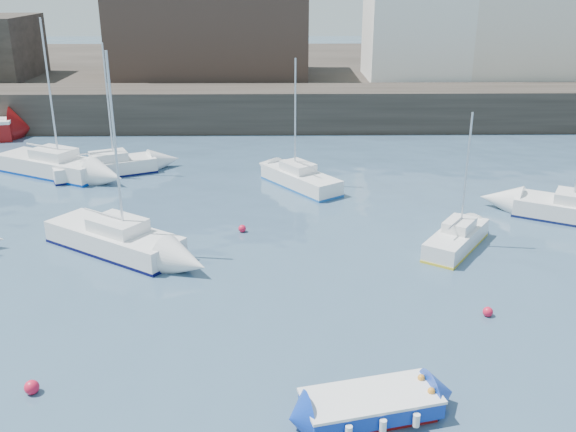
{
  "coord_description": "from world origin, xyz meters",
  "views": [
    {
      "loc": [
        -0.38,
        -13.24,
        11.11
      ],
      "look_at": [
        0.0,
        12.0,
        1.5
      ],
      "focal_mm": 40.0,
      "sensor_mm": 36.0,
      "label": 1
    }
  ],
  "objects_px": {
    "sailboat_f": "(300,179)",
    "buoy_near": "(33,393)",
    "sailboat_b": "(115,239)",
    "buoy_mid": "(487,316)",
    "blue_dinghy": "(371,404)",
    "buoy_far": "(242,232)",
    "sailboat_h": "(105,167)",
    "sailboat_c": "(457,238)",
    "sailboat_e": "(52,165)"
  },
  "relations": [
    {
      "from": "sailboat_f",
      "to": "buoy_near",
      "type": "bearing_deg",
      "value": -113.92
    },
    {
      "from": "sailboat_b",
      "to": "buoy_mid",
      "type": "distance_m",
      "value": 15.32
    },
    {
      "from": "blue_dinghy",
      "to": "buoy_mid",
      "type": "height_order",
      "value": "blue_dinghy"
    },
    {
      "from": "sailboat_b",
      "to": "buoy_far",
      "type": "bearing_deg",
      "value": 20.87
    },
    {
      "from": "sailboat_f",
      "to": "sailboat_h",
      "type": "relative_size",
      "value": 0.92
    },
    {
      "from": "sailboat_h",
      "to": "buoy_near",
      "type": "xyz_separation_m",
      "value": [
        3.15,
        -20.88,
        -0.49
      ]
    },
    {
      "from": "blue_dinghy",
      "to": "sailboat_f",
      "type": "height_order",
      "value": "sailboat_f"
    },
    {
      "from": "buoy_near",
      "to": "buoy_mid",
      "type": "height_order",
      "value": "buoy_near"
    },
    {
      "from": "blue_dinghy",
      "to": "sailboat_b",
      "type": "height_order",
      "value": "sailboat_b"
    },
    {
      "from": "blue_dinghy",
      "to": "sailboat_h",
      "type": "height_order",
      "value": "sailboat_h"
    },
    {
      "from": "sailboat_b",
      "to": "buoy_near",
      "type": "bearing_deg",
      "value": -90.06
    },
    {
      "from": "buoy_far",
      "to": "blue_dinghy",
      "type": "bearing_deg",
      "value": -72.66
    },
    {
      "from": "sailboat_c",
      "to": "sailboat_f",
      "type": "height_order",
      "value": "sailboat_f"
    },
    {
      "from": "blue_dinghy",
      "to": "sailboat_c",
      "type": "bearing_deg",
      "value": 64.92
    },
    {
      "from": "sailboat_c",
      "to": "sailboat_e",
      "type": "bearing_deg",
      "value": 152.07
    },
    {
      "from": "sailboat_c",
      "to": "sailboat_b",
      "type": "bearing_deg",
      "value": -179.86
    },
    {
      "from": "sailboat_c",
      "to": "sailboat_e",
      "type": "xyz_separation_m",
      "value": [
        -20.89,
        11.07,
        0.13
      ]
    },
    {
      "from": "buoy_mid",
      "to": "sailboat_e",
      "type": "bearing_deg",
      "value": 140.47
    },
    {
      "from": "sailboat_b",
      "to": "sailboat_h",
      "type": "bearing_deg",
      "value": 106.1
    },
    {
      "from": "blue_dinghy",
      "to": "sailboat_b",
      "type": "xyz_separation_m",
      "value": [
        -9.39,
        11.08,
        0.16
      ]
    },
    {
      "from": "sailboat_h",
      "to": "buoy_far",
      "type": "height_order",
      "value": "sailboat_h"
    },
    {
      "from": "buoy_near",
      "to": "sailboat_f",
      "type": "bearing_deg",
      "value": 66.08
    },
    {
      "from": "buoy_near",
      "to": "buoy_far",
      "type": "distance_m",
      "value": 13.06
    },
    {
      "from": "sailboat_e",
      "to": "sailboat_h",
      "type": "relative_size",
      "value": 1.18
    },
    {
      "from": "sailboat_h",
      "to": "buoy_mid",
      "type": "xyz_separation_m",
      "value": [
        17.33,
        -16.75,
        -0.49
      ]
    },
    {
      "from": "buoy_near",
      "to": "sailboat_e",
      "type": "bearing_deg",
      "value": 106.66
    },
    {
      "from": "buoy_mid",
      "to": "buoy_far",
      "type": "relative_size",
      "value": 1.0
    },
    {
      "from": "sailboat_b",
      "to": "buoy_mid",
      "type": "relative_size",
      "value": 23.78
    },
    {
      "from": "sailboat_e",
      "to": "sailboat_b",
      "type": "bearing_deg",
      "value": -60.43
    },
    {
      "from": "blue_dinghy",
      "to": "sailboat_c",
      "type": "distance_m",
      "value": 12.27
    },
    {
      "from": "sailboat_c",
      "to": "sailboat_h",
      "type": "relative_size",
      "value": 0.78
    },
    {
      "from": "sailboat_c",
      "to": "buoy_near",
      "type": "xyz_separation_m",
      "value": [
        -14.6,
        -9.95,
        -0.45
      ]
    },
    {
      "from": "buoy_near",
      "to": "buoy_far",
      "type": "relative_size",
      "value": 1.18
    },
    {
      "from": "blue_dinghy",
      "to": "buoy_far",
      "type": "height_order",
      "value": "blue_dinghy"
    },
    {
      "from": "buoy_mid",
      "to": "blue_dinghy",
      "type": "bearing_deg",
      "value": -132.12
    },
    {
      "from": "sailboat_b",
      "to": "sailboat_h",
      "type": "height_order",
      "value": "sailboat_b"
    },
    {
      "from": "blue_dinghy",
      "to": "sailboat_f",
      "type": "bearing_deg",
      "value": 93.55
    },
    {
      "from": "sailboat_c",
      "to": "sailboat_f",
      "type": "xyz_separation_m",
      "value": [
        -6.42,
        8.49,
        0.04
      ]
    },
    {
      "from": "blue_dinghy",
      "to": "buoy_far",
      "type": "relative_size",
      "value": 11.04
    },
    {
      "from": "buoy_mid",
      "to": "buoy_far",
      "type": "xyz_separation_m",
      "value": [
        -8.88,
        7.81,
        0.0
      ]
    },
    {
      "from": "blue_dinghy",
      "to": "buoy_near",
      "type": "height_order",
      "value": "blue_dinghy"
    },
    {
      "from": "buoy_near",
      "to": "buoy_mid",
      "type": "distance_m",
      "value": 14.77
    },
    {
      "from": "blue_dinghy",
      "to": "sailboat_h",
      "type": "xyz_separation_m",
      "value": [
        -12.55,
        22.04,
        0.1
      ]
    },
    {
      "from": "sailboat_b",
      "to": "buoy_far",
      "type": "distance_m",
      "value": 5.69
    },
    {
      "from": "blue_dinghy",
      "to": "sailboat_e",
      "type": "relative_size",
      "value": 0.44
    },
    {
      "from": "blue_dinghy",
      "to": "buoy_near",
      "type": "xyz_separation_m",
      "value": [
        -9.4,
        1.16,
        -0.39
      ]
    },
    {
      "from": "sailboat_c",
      "to": "buoy_far",
      "type": "bearing_deg",
      "value": 167.95
    },
    {
      "from": "blue_dinghy",
      "to": "sailboat_h",
      "type": "bearing_deg",
      "value": 119.65
    },
    {
      "from": "sailboat_c",
      "to": "buoy_far",
      "type": "distance_m",
      "value": 9.51
    },
    {
      "from": "sailboat_b",
      "to": "buoy_far",
      "type": "xyz_separation_m",
      "value": [
        5.3,
        2.02,
        -0.55
      ]
    }
  ]
}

